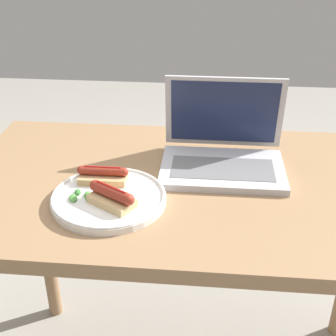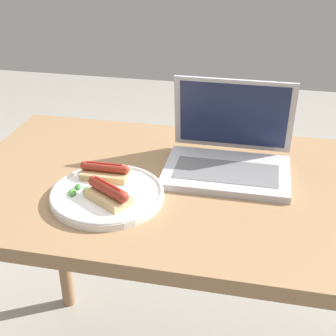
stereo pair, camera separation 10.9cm
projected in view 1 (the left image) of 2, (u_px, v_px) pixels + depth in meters
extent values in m
cube|color=#93704C|center=(195.00, 188.00, 1.17)|extent=(1.19, 0.66, 0.04)
cylinder|color=#93704C|center=(44.00, 235.00, 1.61)|extent=(0.05, 0.05, 0.72)
cube|color=#B7B7BC|center=(222.00, 169.00, 1.19)|extent=(0.31, 0.21, 0.02)
cube|color=slate|center=(223.00, 168.00, 1.18)|extent=(0.26, 0.12, 0.00)
cube|color=#B7B7BC|center=(224.00, 112.00, 1.25)|extent=(0.31, 0.03, 0.20)
cube|color=#192347|center=(224.00, 112.00, 1.24)|extent=(0.28, 0.02, 0.18)
cylinder|color=white|center=(109.00, 199.00, 1.07)|extent=(0.26, 0.26, 0.02)
torus|color=white|center=(109.00, 195.00, 1.07)|extent=(0.26, 0.26, 0.01)
cube|color=tan|center=(112.00, 201.00, 1.03)|extent=(0.12, 0.10, 0.02)
cylinder|color=maroon|center=(112.00, 192.00, 1.02)|extent=(0.10, 0.07, 0.03)
sphere|color=maroon|center=(129.00, 200.00, 1.00)|extent=(0.03, 0.03, 0.03)
sphere|color=maroon|center=(95.00, 185.00, 1.05)|extent=(0.03, 0.03, 0.03)
cylinder|color=red|center=(111.00, 187.00, 1.02)|extent=(0.07, 0.05, 0.01)
cube|color=tan|center=(103.00, 178.00, 1.12)|extent=(0.11, 0.06, 0.02)
cylinder|color=maroon|center=(103.00, 171.00, 1.12)|extent=(0.10, 0.02, 0.02)
sphere|color=maroon|center=(81.00, 170.00, 1.12)|extent=(0.02, 0.02, 0.02)
sphere|color=maroon|center=(124.00, 172.00, 1.11)|extent=(0.02, 0.02, 0.02)
cylinder|color=red|center=(102.00, 167.00, 1.11)|extent=(0.09, 0.01, 0.01)
ellipsoid|color=#387A33|center=(93.00, 199.00, 1.05)|extent=(0.01, 0.02, 0.00)
ellipsoid|color=#4C8E3D|center=(87.00, 194.00, 1.07)|extent=(0.02, 0.03, 0.01)
ellipsoid|color=#387A33|center=(96.00, 195.00, 1.07)|extent=(0.02, 0.03, 0.01)
ellipsoid|color=#4C8E3D|center=(90.00, 200.00, 1.05)|extent=(0.03, 0.02, 0.01)
ellipsoid|color=#387A33|center=(78.00, 192.00, 1.08)|extent=(0.02, 0.03, 0.01)
ellipsoid|color=#387A33|center=(96.00, 201.00, 1.05)|extent=(0.02, 0.02, 0.00)
ellipsoid|color=#4C8E3D|center=(73.00, 198.00, 1.05)|extent=(0.03, 0.04, 0.01)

